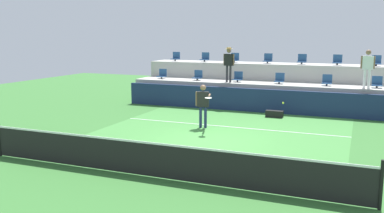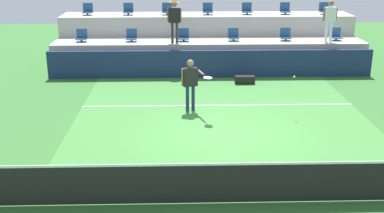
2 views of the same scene
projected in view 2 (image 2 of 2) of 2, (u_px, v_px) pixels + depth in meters
ground_plane at (225, 132)px, 13.86m from camera, size 40.00×40.00×0.00m
court_inner_paint at (221, 120)px, 14.80m from camera, size 9.00×10.00×0.01m
court_service_line at (218, 105)px, 16.13m from camera, size 9.00×0.06×0.00m
tennis_net at (243, 181)px, 9.91m from camera, size 10.48×0.08×1.07m
sponsor_backboard at (211, 64)px, 19.36m from camera, size 13.00×0.16×1.10m
seating_tier_lower at (209, 55)px, 20.57m from camera, size 13.00×1.80×1.25m
seating_tier_upper at (207, 37)px, 22.14m from camera, size 13.00×1.80×2.10m
stadium_chair_lower_far_left at (82, 36)px, 20.09m from camera, size 0.44×0.40×0.52m
stadium_chair_lower_left at (132, 36)px, 20.15m from camera, size 0.44×0.40×0.52m
stadium_chair_lower_mid_left at (184, 36)px, 20.21m from camera, size 0.44×0.40×0.52m
stadium_chair_lower_mid_right at (233, 36)px, 20.27m from camera, size 0.44×0.40×0.52m
stadium_chair_lower_right at (286, 35)px, 20.33m from camera, size 0.44×0.40×0.52m
stadium_chair_lower_far_right at (336, 35)px, 20.39m from camera, size 0.44×0.40×0.52m
stadium_chair_upper_far_left at (88, 10)px, 21.52m from camera, size 0.44×0.40×0.52m
stadium_chair_upper_left at (128, 10)px, 21.57m from camera, size 0.44×0.40×0.52m
stadium_chair_upper_mid_left at (167, 10)px, 21.62m from camera, size 0.44×0.40×0.52m
stadium_chair_upper_center at (208, 10)px, 21.67m from camera, size 0.44×0.40×0.52m
stadium_chair_upper_mid_right at (247, 9)px, 21.72m from camera, size 0.44×0.40×0.52m
stadium_chair_upper_right at (285, 9)px, 21.77m from camera, size 0.44×0.40×0.52m
stadium_chair_upper_far_right at (324, 9)px, 21.82m from camera, size 0.44×0.40×0.52m
tennis_player at (191, 80)px, 15.26m from camera, size 0.96×1.14×1.69m
spectator_with_hat at (174, 17)px, 19.56m from camera, size 0.59×0.46×1.74m
spectator_in_grey at (330, 17)px, 19.75m from camera, size 0.60×0.24×1.70m
tennis_ball at (294, 77)px, 14.77m from camera, size 0.07×0.07×0.07m
equipment_bag at (245, 80)px, 18.60m from camera, size 0.76×0.28×0.30m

